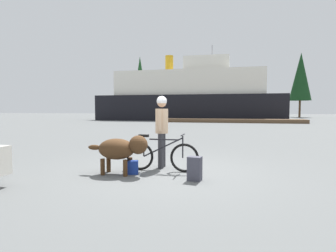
{
  "coord_description": "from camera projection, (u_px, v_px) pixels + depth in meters",
  "views": [
    {
      "loc": [
        1.49,
        -6.14,
        1.48
      ],
      "look_at": [
        -0.07,
        0.7,
        1.04
      ],
      "focal_mm": 28.87,
      "sensor_mm": 36.0,
      "label": 1
    }
  ],
  "objects": [
    {
      "name": "pine_tree_center",
      "position": [
        215.0,
        82.0,
        53.78
      ],
      "size": [
        3.87,
        3.87,
        10.71
      ],
      "color": "#4C331E",
      "rests_on": "ground_plane"
    },
    {
      "name": "person_cyclist",
      "position": [
        162.0,
        124.0,
        6.79
      ],
      "size": [
        0.32,
        0.53,
        1.81
      ],
      "color": "#333338",
      "rests_on": "ground_plane"
    },
    {
      "name": "sailboat_moored",
      "position": [
        211.0,
        117.0,
        34.14
      ],
      "size": [
        6.15,
        1.72,
        9.43
      ],
      "color": "silver",
      "rests_on": "ground_plane"
    },
    {
      "name": "bicycle",
      "position": [
        161.0,
        156.0,
        6.42
      ],
      "size": [
        1.78,
        0.44,
        0.9
      ],
      "color": "black",
      "rests_on": "ground_plane"
    },
    {
      "name": "pine_tree_mid_back",
      "position": [
        240.0,
        89.0,
        58.68
      ],
      "size": [
        3.99,
        3.99,
        8.89
      ],
      "color": "#4C331E",
      "rests_on": "ground_plane"
    },
    {
      "name": "handbag_pannier",
      "position": [
        131.0,
        167.0,
        6.15
      ],
      "size": [
        0.36,
        0.26,
        0.31
      ],
      "primitive_type": "cube",
      "rotation": [
        0.0,
        0.0,
        0.27
      ],
      "color": "navy",
      "rests_on": "ground_plane"
    },
    {
      "name": "dog",
      "position": [
        121.0,
        149.0,
        6.1
      ],
      "size": [
        1.44,
        0.56,
        0.9
      ],
      "color": "#472D19",
      "rests_on": "ground_plane"
    },
    {
      "name": "pine_tree_far_right",
      "position": [
        301.0,
        77.0,
        47.73
      ],
      "size": [
        3.7,
        3.7,
        11.43
      ],
      "color": "#4C331E",
      "rests_on": "ground_plane"
    },
    {
      "name": "ferry_boat",
      "position": [
        190.0,
        97.0,
        37.12
      ],
      "size": [
        23.98,
        8.67,
        8.87
      ],
      "color": "black",
      "rests_on": "ground_plane"
    },
    {
      "name": "backpack",
      "position": [
        195.0,
        169.0,
        5.58
      ],
      "size": [
        0.31,
        0.24,
        0.5
      ],
      "primitive_type": "cube",
      "rotation": [
        0.0,
        0.0,
        -0.16
      ],
      "color": "#3F3F4C",
      "rests_on": "ground_plane"
    },
    {
      "name": "pine_tree_far_left",
      "position": [
        140.0,
        81.0,
        54.74
      ],
      "size": [
        3.15,
        3.15,
        12.07
      ],
      "color": "#4C331E",
      "rests_on": "ground_plane"
    },
    {
      "name": "ground_plane",
      "position": [
        164.0,
        172.0,
        6.4
      ],
      "size": [
        160.0,
        160.0,
        0.0
      ],
      "primitive_type": "plane",
      "color": "#595B5B"
    },
    {
      "name": "dock_pier",
      "position": [
        230.0,
        121.0,
        29.76
      ],
      "size": [
        15.5,
        2.12,
        0.4
      ],
      "primitive_type": "cube",
      "color": "brown",
      "rests_on": "ground_plane"
    }
  ]
}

